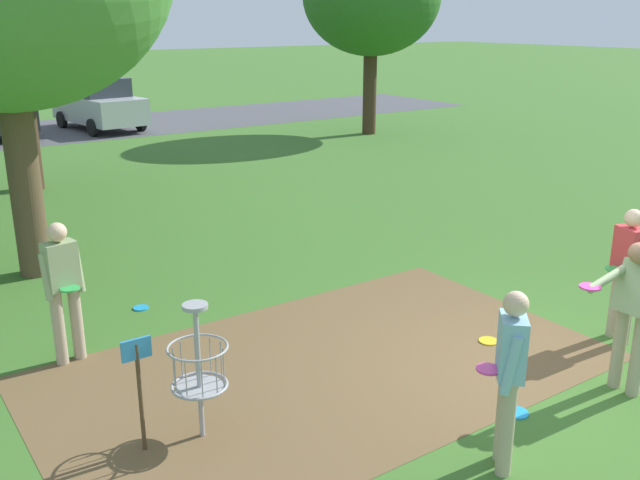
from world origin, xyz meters
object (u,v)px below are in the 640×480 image
Objects in this scene: disc_golf_basket at (192,368)px; player_throwing at (509,371)px; frisbee_near_basket at (489,341)px; frisbee_mid_grass at (516,413)px; player_foreground_watching at (63,285)px; player_waiting_left at (626,268)px; player_waiting_right at (633,307)px; parked_car_center_right at (99,104)px; frisbee_by_tee at (141,308)px.

disc_golf_basket is 2.90m from player_throwing.
frisbee_near_basket is 1.68m from frisbee_mid_grass.
player_foreground_watching is 1.00× the size of player_waiting_left.
player_throwing is 1.00× the size of player_waiting_right.
player_waiting_left is at bearing -29.87° from player_foreground_watching.
disc_golf_basket is 5.58× the size of frisbee_near_basket.
player_foreground_watching is 18.61m from parked_car_center_right.
disc_golf_basket reaches higher than frisbee_near_basket.
player_foreground_watching is 5.04m from player_throwing.
player_waiting_left is 0.39× the size of parked_car_center_right.
frisbee_near_basket is at bearing -94.78° from parked_car_center_right.
frisbee_mid_grass is (-2.43, -0.44, -0.96)m from player_waiting_left.
disc_golf_basket is at bearing 156.47° from player_waiting_right.
player_throwing reaches higher than frisbee_by_tee.
player_waiting_left is 1.36m from player_waiting_right.
frisbee_by_tee is at bearing -106.46° from parked_car_center_right.
disc_golf_basket is 6.43× the size of frisbee_by_tee.
frisbee_mid_grass is (-1.04, -1.32, 0.00)m from frisbee_near_basket.
frisbee_near_basket and frisbee_by_tee have the same top height.
player_waiting_right is (4.75, -4.15, 0.02)m from player_foreground_watching.
player_throwing is at bearing -58.85° from player_foreground_watching.
parked_car_center_right is (2.72, 21.38, 0.91)m from frisbee_mid_grass.
player_waiting_right is 6.87× the size of frisbee_near_basket.
parked_car_center_right is at bearing 80.84° from player_throwing.
disc_golf_basket is 5.49× the size of frisbee_mid_grass.
disc_golf_basket is at bearing 168.83° from player_waiting_left.
frisbee_near_basket is (1.85, 1.83, -0.96)m from player_throwing.
player_waiting_left is (5.32, -1.05, 0.21)m from disc_golf_basket.
frisbee_near_basket is at bearing 99.70° from player_waiting_right.
player_foreground_watching is 5.21m from frisbee_mid_grass.
frisbee_near_basket is (-1.39, 0.88, -0.96)m from player_waiting_left.
player_throwing is 22.17m from parked_car_center_right.
player_foreground_watching is 1.00× the size of player_throwing.
player_foreground_watching reaches higher than frisbee_near_basket.
player_waiting_right is 1.68m from frisbee_mid_grass.
player_waiting_left reaches higher than disc_golf_basket.
player_throwing is 6.75× the size of frisbee_mid_grass.
player_waiting_right is 21.76m from parked_car_center_right.
disc_golf_basket is 0.81× the size of player_foreground_watching.
frisbee_by_tee is (-1.36, 5.35, -0.96)m from player_throwing.
frisbee_by_tee is (-3.49, 5.18, -0.98)m from player_waiting_right.
player_throwing is 2.78m from frisbee_near_basket.
player_throwing is at bearing -147.80° from frisbee_mid_grass.
disc_golf_basket is at bearing -102.23° from frisbee_by_tee.
player_waiting_left is 20.94m from parked_car_center_right.
player_throwing is at bearing -43.98° from disc_golf_basket.
frisbee_near_basket is (3.93, -0.18, -0.74)m from disc_golf_basket.
frisbee_near_basket is at bearing -2.56° from disc_golf_basket.
player_foreground_watching is at bearing 138.86° from player_waiting_right.
player_throwing is 6.87× the size of frisbee_near_basket.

